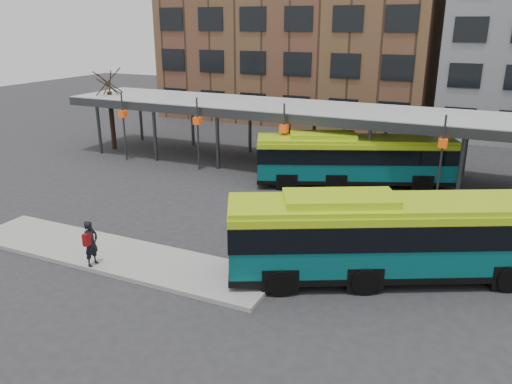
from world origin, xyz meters
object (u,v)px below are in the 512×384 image
at_px(bus_front, 390,235).
at_px(bus_rear, 353,158).
at_px(tree, 112,118).
at_px(pedestrian, 91,243).

bearing_deg(bus_front, bus_rear, 84.31).
height_order(tree, pedestrian, tree).
xyz_separation_m(bus_front, pedestrian, (-10.76, -4.22, -0.64)).
bearing_deg(bus_rear, tree, 153.53).
relative_size(tree, pedestrian, 3.00).
bearing_deg(tree, bus_rear, -3.59).
height_order(bus_rear, pedestrian, bus_rear).
distance_m(bus_rear, pedestrian, 16.42).
distance_m(tree, bus_front, 26.10).
relative_size(tree, bus_front, 0.46).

